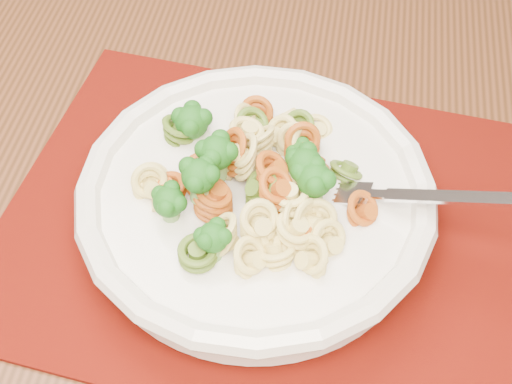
% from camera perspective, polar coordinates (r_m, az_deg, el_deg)
% --- Properties ---
extents(dining_table, '(1.60, 1.16, 0.74)m').
position_cam_1_polar(dining_table, '(0.74, 2.63, 2.09)').
color(dining_table, '#582E18').
rests_on(dining_table, ground).
extents(placemat, '(0.44, 0.35, 0.00)m').
position_cam_1_polar(placemat, '(0.57, 1.05, -2.55)').
color(placemat, '#540F03').
rests_on(placemat, dining_table).
extents(pasta_bowl, '(0.28, 0.28, 0.05)m').
position_cam_1_polar(pasta_bowl, '(0.55, 0.00, -0.59)').
color(pasta_bowl, silver).
rests_on(pasta_bowl, placemat).
extents(pasta_broccoli_heap, '(0.23, 0.23, 0.06)m').
position_cam_1_polar(pasta_broccoli_heap, '(0.54, 0.00, 0.40)').
color(pasta_broccoli_heap, '#D2C167').
rests_on(pasta_broccoli_heap, pasta_bowl).
extents(fork, '(0.18, 0.03, 0.08)m').
position_cam_1_polar(fork, '(0.54, 7.83, -0.12)').
color(fork, silver).
rests_on(fork, pasta_bowl).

